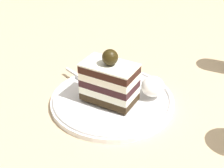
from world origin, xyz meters
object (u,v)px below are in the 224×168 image
cake_slice (109,81)px  fork (85,80)px  whipped_cream_dollop (153,86)px  dessert_plate (112,100)px

cake_slice → fork: bearing=-125.4°
cake_slice → whipped_cream_dollop: bearing=115.9°
dessert_plate → cake_slice: size_ratio=2.15×
dessert_plate → whipped_cream_dollop: bearing=111.7°
dessert_plate → whipped_cream_dollop: whipped_cream_dollop is taller
dessert_plate → whipped_cream_dollop: (-0.03, 0.07, 0.03)m
cake_slice → whipped_cream_dollop: 0.09m
cake_slice → whipped_cream_dollop: cake_slice is taller
dessert_plate → fork: 0.08m
dessert_plate → whipped_cream_dollop: size_ratio=5.33×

